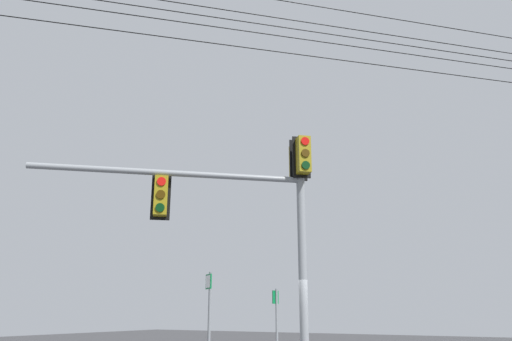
% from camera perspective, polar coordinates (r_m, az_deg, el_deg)
% --- Properties ---
extents(signal_mast_assembly, '(4.61, 5.12, 5.94)m').
position_cam_1_polar(signal_mast_assembly, '(11.56, 0.01, -3.85)').
color(signal_mast_assembly, gray).
rests_on(signal_mast_assembly, ground).
extents(route_sign_primary, '(0.26, 0.11, 2.43)m').
position_cam_1_polar(route_sign_primary, '(14.55, 2.41, -17.47)').
color(route_sign_primary, slate).
rests_on(route_sign_primary, ground).
extents(route_sign_secondary, '(0.27, 0.33, 2.69)m').
position_cam_1_polar(route_sign_secondary, '(11.70, -5.50, -16.73)').
color(route_sign_secondary, slate).
rests_on(route_sign_secondary, ground).
extents(overhead_wire_span, '(18.64, 17.80, 2.22)m').
position_cam_1_polar(overhead_wire_span, '(13.31, -0.18, 16.80)').
color(overhead_wire_span, black).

